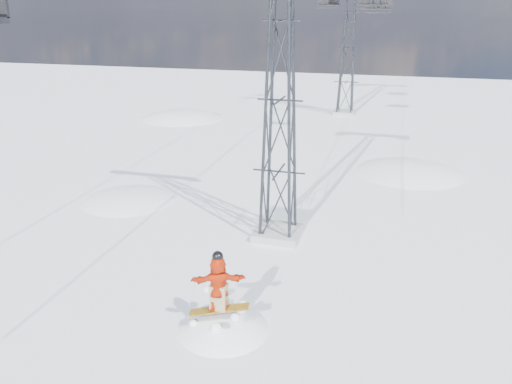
% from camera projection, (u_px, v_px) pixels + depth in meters
% --- Properties ---
extents(ground, '(120.00, 120.00, 0.00)m').
position_uv_depth(ground, '(179.00, 359.00, 13.12)').
color(ground, white).
rests_on(ground, ground).
extents(snow_terrain, '(39.00, 37.00, 22.00)m').
position_uv_depth(snow_terrain, '(243.00, 270.00, 36.85)').
color(snow_terrain, white).
rests_on(snow_terrain, ground).
extents(lift_tower_near, '(5.20, 1.80, 11.43)m').
position_uv_depth(lift_tower_near, '(280.00, 101.00, 18.23)').
color(lift_tower_near, '#999999').
rests_on(lift_tower_near, ground).
extents(lift_tower_far, '(5.20, 1.80, 11.43)m').
position_uv_depth(lift_tower_far, '(348.00, 48.00, 40.79)').
color(lift_tower_far, '#999999').
rests_on(lift_tower_far, ground).
extents(snowboarder_jump, '(4.40, 4.40, 6.57)m').
position_uv_depth(snowboarder_jump, '(225.00, 374.00, 14.95)').
color(snowboarder_jump, white).
rests_on(snowboarder_jump, ground).
extents(lift_chair_mid, '(1.88, 0.54, 2.33)m').
position_uv_depth(lift_chair_mid, '(373.00, 1.00, 30.61)').
color(lift_chair_mid, black).
rests_on(lift_chair_mid, ground).
extents(lift_chair_far, '(1.88, 0.54, 2.33)m').
position_uv_depth(lift_chair_far, '(329.00, 3.00, 42.81)').
color(lift_chair_far, black).
rests_on(lift_chair_far, ground).
extents(lift_chair_extra, '(2.13, 0.61, 2.65)m').
position_uv_depth(lift_chair_extra, '(378.00, 6.00, 37.47)').
color(lift_chair_extra, black).
rests_on(lift_chair_extra, ground).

